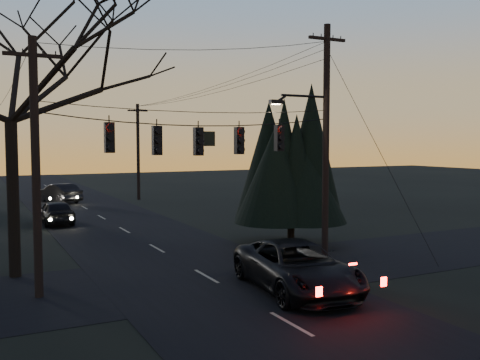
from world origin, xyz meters
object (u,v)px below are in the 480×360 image
bare_tree_left (9,58)px  utility_pole_left (39,297)px  sedan_oncoming_b (59,193)px  utility_pole_far_r (139,200)px  suv_near (297,267)px  utility_pole_right (325,262)px  evergreen_right (291,159)px  sedan_oncoming_a (56,212)px

bare_tree_left → utility_pole_left: bearing=-81.5°
utility_pole_left → sedan_oncoming_b: bearing=80.5°
utility_pole_far_r → suv_near: 31.47m
utility_pole_right → utility_pole_left: bearing=180.0°
sedan_oncoming_b → evergreen_right: bearing=86.0°
evergreen_right → suv_near: 9.21m
sedan_oncoming_a → utility_pole_far_r: bearing=-128.8°
utility_pole_right → sedan_oncoming_a: size_ratio=2.25×
utility_pole_left → suv_near: utility_pole_left is taller
evergreen_right → suv_near: size_ratio=1.23×
bare_tree_left → evergreen_right: (12.85, 0.76, -3.93)m
evergreen_right → suv_near: bearing=-121.0°
utility_pole_far_r → suv_near: (-3.54, -31.26, 0.84)m
utility_pole_right → suv_near: utility_pole_right is taller
utility_pole_left → utility_pole_far_r: size_ratio=1.00×
utility_pole_right → bare_tree_left: bearing=164.7°
utility_pole_left → sedan_oncoming_a: size_ratio=1.91×
evergreen_right → utility_pole_far_r: bearing=92.1°
utility_pole_left → bare_tree_left: 8.88m
utility_pole_right → evergreen_right: size_ratio=1.35×
suv_near → evergreen_right: bearing=65.8°
utility_pole_far_r → suv_near: bearing=-96.5°
utility_pole_right → sedan_oncoming_b: (-6.69, 28.76, 0.80)m
utility_pole_right → utility_pole_far_r: size_ratio=1.18×
sedan_oncoming_b → bare_tree_left: bearing=57.2°
utility_pole_far_r → sedan_oncoming_a: (-8.70, -11.71, 0.76)m
suv_near → sedan_oncoming_b: size_ratio=1.25×
sedan_oncoming_b → suv_near: bearing=74.6°
utility_pole_far_r → bare_tree_left: (-11.99, -24.72, 8.23)m
sedan_oncoming_a → evergreen_right: bearing=125.8°
utility_pole_far_r → evergreen_right: (0.86, -23.95, 4.30)m
suv_near → sedan_oncoming_b: (-3.15, 32.02, -0.04)m
utility_pole_left → evergreen_right: (12.36, 4.05, 4.30)m
utility_pole_right → suv_near: size_ratio=1.66×
utility_pole_left → utility_pole_far_r: bearing=67.7°
utility_pole_left → evergreen_right: evergreen_right is taller
evergreen_right → sedan_oncoming_a: 15.94m
utility_pole_far_r → sedan_oncoming_a: bearing=-126.6°
utility_pole_far_r → sedan_oncoming_a: utility_pole_far_r is taller
utility_pole_left → sedan_oncoming_b: size_ratio=1.76×
bare_tree_left → sedan_oncoming_b: (5.30, 25.48, -7.43)m
suv_near → sedan_oncoming_a: (-5.16, 19.56, -0.08)m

